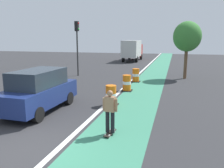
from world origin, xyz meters
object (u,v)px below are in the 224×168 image
parked_suv_nearest (39,90)px  traffic_light_corner (77,39)px  skateboarder_on_lane (110,111)px  traffic_barrel_mid (127,83)px  traffic_barrel_front (111,96)px  delivery_truck_down_block (133,49)px  street_tree_sidewalk (187,37)px  traffic_barrel_back (136,75)px

parked_suv_nearest → traffic_light_corner: (-2.67, 10.65, 2.47)m
skateboarder_on_lane → traffic_barrel_mid: size_ratio=1.55×
traffic_barrel_front → delivery_truck_down_block: 25.43m
parked_suv_nearest → traffic_barrel_front: (3.13, 1.82, -0.50)m
traffic_barrel_front → street_tree_sidewalk: street_tree_sidewalk is taller
parked_suv_nearest → traffic_barrel_mid: size_ratio=4.25×
skateboarder_on_lane → delivery_truck_down_block: (-4.51, 28.81, 0.94)m
skateboarder_on_lane → parked_suv_nearest: parked_suv_nearest is taller
skateboarder_on_lane → traffic_barrel_front: 3.81m
street_tree_sidewalk → skateboarder_on_lane: bearing=-102.8°
parked_suv_nearest → traffic_barrel_mid: bearing=59.6°
traffic_barrel_front → street_tree_sidewalk: (4.08, 9.86, 3.14)m
traffic_barrel_mid → street_tree_sidewalk: 8.02m
skateboarder_on_lane → traffic_light_corner: traffic_light_corner is taller
traffic_barrel_mid → traffic_barrel_back: bearing=89.7°
traffic_barrel_front → traffic_barrel_back: bearing=89.1°
traffic_barrel_front → traffic_light_corner: traffic_light_corner is taller
skateboarder_on_lane → street_tree_sidewalk: (3.08, 13.52, 2.76)m
delivery_truck_down_block → street_tree_sidewalk: bearing=-63.6°
traffic_barrel_back → delivery_truck_down_block: delivery_truck_down_block is taller
traffic_barrel_front → delivery_truck_down_block: bearing=97.9°
traffic_light_corner → traffic_barrel_front: bearing=-56.7°
traffic_barrel_back → traffic_light_corner: (-5.90, 1.67, 2.97)m
skateboarder_on_lane → traffic_barrel_front: skateboarder_on_lane is taller
traffic_barrel_mid → traffic_barrel_back: (0.02, 3.50, 0.00)m
traffic_barrel_mid → traffic_barrel_front: bearing=-91.4°
parked_suv_nearest → delivery_truck_down_block: (-0.39, 26.98, 0.81)m
traffic_light_corner → parked_suv_nearest: bearing=-75.9°
skateboarder_on_lane → traffic_barrel_back: skateboarder_on_lane is taller
traffic_barrel_mid → street_tree_sidewalk: size_ratio=0.22×
street_tree_sidewalk → traffic_barrel_back: bearing=-145.8°
traffic_barrel_back → traffic_light_corner: traffic_light_corner is taller
parked_suv_nearest → delivery_truck_down_block: 26.99m
traffic_barrel_front → traffic_light_corner: size_ratio=0.21×
parked_suv_nearest → traffic_light_corner: size_ratio=0.91×
traffic_barrel_back → delivery_truck_down_block: 18.41m
traffic_barrel_back → delivery_truck_down_block: size_ratio=0.14×
parked_suv_nearest → traffic_barrel_front: size_ratio=4.25×
skateboarder_on_lane → traffic_barrel_mid: skateboarder_on_lane is taller
delivery_truck_down_block → street_tree_sidewalk: (7.59, -15.29, 1.82)m
parked_suv_nearest → traffic_barrel_mid: 6.37m
delivery_truck_down_block → traffic_light_corner: 16.57m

